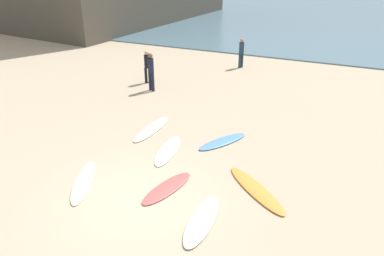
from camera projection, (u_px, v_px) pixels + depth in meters
The scene contains 12 objects.
ground_plane at pixel (140, 199), 9.61m from camera, with size 120.00×120.00×0.00m, color tan.
ocean_water at pixel (316, 15), 39.08m from camera, with size 120.00×40.00×0.08m, color slate.
surfboard_0 at pixel (256, 189), 9.95m from camera, with size 0.53×2.50×0.08m, color orange.
surfboard_1 at pixel (223, 141), 12.51m from camera, with size 0.51×2.04×0.08m, color #558FDD.
surfboard_2 at pixel (84, 182), 10.31m from camera, with size 0.51×2.22×0.06m, color #F3EBBE.
surfboard_3 at pixel (152, 129), 13.43m from camera, with size 0.55×2.39×0.07m, color white.
surfboard_4 at pixel (167, 188), 10.02m from camera, with size 0.56×1.92×0.07m, color #D6544F.
surfboard_5 at pixel (168, 150), 11.95m from camera, with size 0.58×2.11×0.06m, color white.
surfboard_6 at pixel (202, 220), 8.78m from camera, with size 0.60×2.05×0.09m, color #EEE2CD.
beachgoer_near at pixel (241, 52), 20.46m from camera, with size 0.37×0.37×1.66m.
beachgoer_mid at pixel (147, 65), 18.02m from camera, with size 0.39×0.39×1.63m.
beachgoer_far at pixel (151, 70), 16.87m from camera, with size 0.36×0.36×1.81m.
Camera 1 is at (4.50, -6.58, 5.87)m, focal length 33.82 mm.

